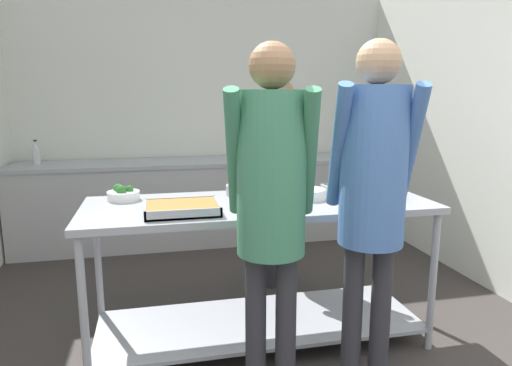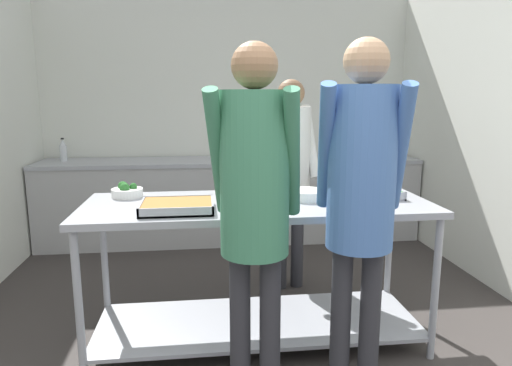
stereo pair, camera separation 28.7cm
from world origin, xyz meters
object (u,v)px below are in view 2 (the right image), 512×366
plate_stack (307,195)px  guest_serving_right (361,185)px  sauce_pan (248,189)px  guest_serving_left (255,191)px  cook_behind_counter (290,161)px  broccoli_bowl (127,191)px  water_bottle (63,151)px  serving_tray_vegetables (177,206)px  serving_tray_roast (364,193)px

plate_stack → guest_serving_right: bearing=-82.3°
guest_serving_right → plate_stack: bearing=97.7°
sauce_pan → guest_serving_left: size_ratio=0.22×
sauce_pan → cook_behind_counter: cook_behind_counter is taller
broccoli_bowl → cook_behind_counter: (1.18, 0.56, 0.10)m
guest_serving_right → cook_behind_counter: guest_serving_right is taller
broccoli_bowl → sauce_pan: 0.78m
guest_serving_left → water_bottle: 3.31m
cook_behind_counter → water_bottle: 2.54m
guest_serving_right → water_bottle: size_ratio=7.50×
plate_stack → cook_behind_counter: cook_behind_counter is taller
serving_tray_vegetables → cook_behind_counter: size_ratio=0.24×
broccoli_bowl → guest_serving_right: size_ratio=0.11×
serving_tray_vegetables → water_bottle: 2.69m
broccoli_bowl → serving_tray_vegetables: (0.34, -0.40, -0.01)m
serving_tray_vegetables → sauce_pan: 0.59m
broccoli_bowl → sauce_pan: (0.78, -0.01, -0.00)m
broccoli_bowl → sauce_pan: size_ratio=0.50×
broccoli_bowl → serving_tray_vegetables: size_ratio=0.49×
sauce_pan → cook_behind_counter: size_ratio=0.24×
serving_tray_vegetables → cook_behind_counter: 1.28m
guest_serving_left → water_bottle: guest_serving_left is taller
serving_tray_vegetables → guest_serving_left: size_ratio=0.23×
sauce_pan → serving_tray_roast: (0.74, -0.16, -0.01)m
sauce_pan → guest_serving_right: 1.01m
sauce_pan → plate_stack: sauce_pan is taller
serving_tray_roast → water_bottle: 3.26m
sauce_pan → serving_tray_roast: sauce_pan is taller
guest_serving_left → water_bottle: (-1.67, 2.86, -0.13)m
sauce_pan → plate_stack: size_ratio=1.62×
water_bottle → sauce_pan: bearing=-48.9°
guest_serving_left → cook_behind_counter: (0.45, 1.46, -0.07)m
serving_tray_vegetables → plate_stack: (0.80, 0.20, 0.00)m
sauce_pan → broccoli_bowl: bearing=179.0°
sauce_pan → serving_tray_vegetables: bearing=-138.5°
plate_stack → guest_serving_right: (0.09, -0.70, 0.20)m
serving_tray_roast → water_bottle: (-2.46, 2.14, 0.06)m
serving_tray_vegetables → sauce_pan: (0.44, 0.39, 0.01)m
water_bottle → guest_serving_right: bearing=-52.8°
water_bottle → guest_serving_left: bearing=-59.8°
sauce_pan → water_bottle: 2.62m
sauce_pan → water_bottle: water_bottle is taller
cook_behind_counter → serving_tray_vegetables: bearing=-130.9°
broccoli_bowl → water_bottle: 2.18m
water_bottle → broccoli_bowl: bearing=-64.3°
plate_stack → serving_tray_vegetables: bearing=-166.1°
serving_tray_vegetables → serving_tray_roast: 1.20m
broccoli_bowl → serving_tray_roast: 1.53m
serving_tray_vegetables → water_bottle: size_ratio=1.69×
serving_tray_roast → broccoli_bowl: bearing=173.4°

